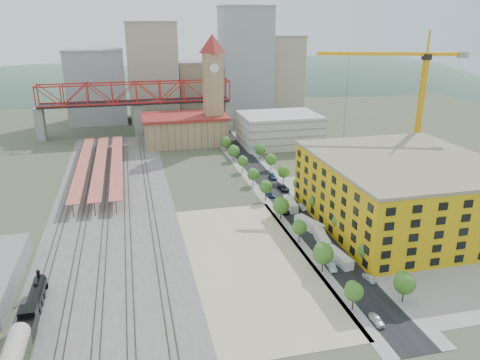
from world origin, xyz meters
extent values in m
plane|color=#474C38|center=(0.00, 0.00, 0.00)|extent=(400.00, 400.00, 0.00)
cube|color=#605E59|center=(-36.00, 17.50, 0.03)|extent=(36.00, 165.00, 0.06)
cube|color=tan|center=(-4.00, -31.50, 0.03)|extent=(28.00, 67.00, 0.06)
cube|color=black|center=(16.00, 15.00, 0.03)|extent=(12.00, 170.00, 0.06)
cube|color=gray|center=(10.50, 15.00, 0.02)|extent=(3.00, 170.00, 0.04)
cube|color=gray|center=(21.50, 15.00, 0.02)|extent=(3.00, 170.00, 0.04)
cube|color=gray|center=(45.00, -20.00, 0.03)|extent=(50.00, 90.00, 0.06)
cube|color=#382B23|center=(-50.72, 17.50, 0.15)|extent=(0.12, 160.00, 0.18)
cube|color=#382B23|center=(-49.28, 17.50, 0.15)|extent=(0.12, 160.00, 0.18)
cube|color=#382B23|center=(-44.72, 17.50, 0.15)|extent=(0.12, 160.00, 0.18)
cube|color=#382B23|center=(-43.28, 17.50, 0.15)|extent=(0.12, 160.00, 0.18)
cube|color=#382B23|center=(-38.72, 17.50, 0.15)|extent=(0.12, 160.00, 0.18)
cube|color=#382B23|center=(-37.28, 17.50, 0.15)|extent=(0.12, 160.00, 0.18)
cube|color=#382B23|center=(-32.72, 17.50, 0.15)|extent=(0.12, 160.00, 0.18)
cube|color=#382B23|center=(-31.28, 17.50, 0.15)|extent=(0.12, 160.00, 0.18)
cube|color=#382B23|center=(-25.72, 17.50, 0.15)|extent=(0.12, 160.00, 0.18)
cube|color=#382B23|center=(-24.28, 17.50, 0.15)|extent=(0.12, 160.00, 0.18)
cube|color=#D86453|center=(-47.00, 45.00, 4.00)|extent=(4.00, 80.00, 0.25)
cylinder|color=black|center=(-47.00, 45.00, 2.00)|extent=(0.24, 0.24, 4.00)
cube|color=#D86453|center=(-41.00, 45.00, 4.00)|extent=(4.00, 80.00, 0.25)
cylinder|color=black|center=(-41.00, 45.00, 2.00)|extent=(0.24, 0.24, 4.00)
cube|color=#D86453|center=(-35.00, 45.00, 4.00)|extent=(4.00, 80.00, 0.25)
cylinder|color=black|center=(-35.00, 45.00, 2.00)|extent=(0.24, 0.24, 4.00)
cube|color=tan|center=(-5.00, 82.00, 6.00)|extent=(36.00, 22.00, 12.00)
cube|color=maroon|center=(-5.00, 82.00, 12.50)|extent=(38.00, 24.00, 1.20)
cube|color=tan|center=(8.00, 80.00, 20.00)|extent=(8.00, 8.00, 40.00)
pyramid|color=maroon|center=(8.00, 80.00, 48.00)|extent=(12.00, 12.00, 8.00)
cylinder|color=white|center=(8.00, 75.90, 34.00)|extent=(4.00, 0.30, 4.00)
cube|color=silver|center=(36.00, 70.00, 7.00)|extent=(34.00, 26.00, 14.00)
cube|color=gray|center=(-70.00, 105.00, 7.50)|extent=(4.00, 6.00, 15.00)
cube|color=gray|center=(20.00, 105.00, 7.50)|extent=(4.00, 6.00, 15.00)
cube|color=gray|center=(-25.00, 105.00, 7.50)|extent=(4.00, 6.00, 15.00)
cube|color=black|center=(-25.00, 105.00, 15.50)|extent=(90.00, 9.00, 1.00)
cube|color=gold|center=(42.00, -20.00, 9.00)|extent=(44.00, 50.00, 18.00)
cube|color=gray|center=(42.00, -20.00, 18.40)|extent=(44.60, 50.60, 0.80)
cube|color=#9EA0A3|center=(-45.00, 140.00, 19.00)|extent=(30.00, 25.00, 38.00)
cube|color=#B2A58C|center=(-15.00, 135.00, 26.00)|extent=(26.00, 22.00, 52.00)
cube|color=gray|center=(12.00, 150.00, 15.00)|extent=(24.00, 24.00, 30.00)
cube|color=#9EA0A3|center=(38.00, 140.00, 30.00)|extent=(28.00, 22.00, 60.00)
cube|color=#B2A58C|center=(62.00, 145.00, 22.00)|extent=(22.00, 20.00, 44.00)
cube|color=brown|center=(-2.00, 160.00, 13.00)|extent=(20.00, 20.00, 26.00)
ellipsoid|color=#4C6B59|center=(-80.00, 260.00, -68.00)|extent=(396.00, 216.00, 180.00)
ellipsoid|color=#4C6B59|center=(40.00, 260.00, -92.00)|extent=(484.00, 264.00, 220.00)
ellipsoid|color=#4C6B59|center=(160.00, 260.00, -70.00)|extent=(418.00, 228.00, 190.00)
cylinder|color=black|center=(-50.00, -39.71, 2.57)|extent=(2.68, 12.87, 2.68)
cube|color=black|center=(-50.00, -46.68, 2.79)|extent=(3.00, 3.22, 3.43)
cylinder|color=black|center=(-50.00, -34.34, 4.50)|extent=(0.75, 0.75, 1.72)
sphere|color=black|center=(-50.00, -37.56, 3.97)|extent=(1.07, 1.07, 1.07)
cone|color=black|center=(-50.00, -32.41, 0.97)|extent=(2.79, 1.72, 2.79)
cube|color=black|center=(-50.00, -51.50, 2.14)|extent=(3.00, 6.43, 3.00)
cube|color=orange|center=(65.38, 10.40, 20.79)|extent=(1.48, 1.48, 41.57)
cube|color=black|center=(65.38, 10.40, 42.50)|extent=(2.31, 2.31, 1.85)
cube|color=orange|center=(48.69, 15.85, 43.42)|extent=(33.71, 11.96, 1.11)
cube|color=orange|center=(70.65, 8.67, 43.42)|extent=(10.88, 4.50, 1.11)
cube|color=gray|center=(75.92, 6.95, 43.23)|extent=(3.35, 3.06, 1.85)
cube|color=orange|center=(65.38, 10.40, 47.11)|extent=(0.46, 0.46, 7.39)
cube|color=silver|center=(16.00, -36.90, 1.23)|extent=(3.57, 9.23, 2.46)
cube|color=silver|center=(16.00, -26.99, 1.21)|extent=(3.61, 9.11, 2.42)
cube|color=silver|center=(16.00, -18.23, 1.35)|extent=(5.78, 10.17, 2.70)
cube|color=silver|center=(16.00, -2.93, 1.30)|extent=(3.49, 9.69, 2.60)
imported|color=silver|center=(13.00, -60.00, 0.70)|extent=(1.67, 4.13, 1.41)
imported|color=#AAA9AF|center=(13.00, -39.45, 0.73)|extent=(2.20, 4.62, 1.46)
imported|color=black|center=(13.00, -5.69, 0.65)|extent=(2.28, 4.76, 1.31)
imported|color=#1A2D4E|center=(13.00, 8.09, 0.66)|extent=(2.48, 4.74, 1.31)
imported|color=silver|center=(19.00, -46.10, 0.67)|extent=(2.18, 4.11, 1.33)
imported|color=#ADAFB3|center=(19.00, -4.45, 0.77)|extent=(2.08, 4.84, 1.55)
imported|color=black|center=(19.00, 12.36, 0.78)|extent=(2.86, 5.71, 1.55)
imported|color=navy|center=(19.00, 24.74, 0.77)|extent=(2.63, 5.46, 1.53)
camera|label=1|loc=(-29.39, -126.17, 54.34)|focal=35.00mm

